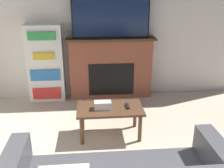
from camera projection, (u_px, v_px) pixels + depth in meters
wall_back at (102, 21)px, 4.51m from camera, size 5.57×0.06×2.70m
fireplace at (111, 68)px, 4.67m from camera, size 1.55×0.28×1.09m
tv at (111, 14)px, 4.32m from camera, size 1.30×0.03×0.81m
coffee_table at (110, 112)px, 3.49m from camera, size 0.87×0.50×0.41m
tissue_box at (103, 105)px, 3.42m from camera, size 0.22×0.12×0.10m
remote_control at (127, 106)px, 3.48m from camera, size 0.04×0.15×0.02m
bookshelf at (46, 64)px, 4.52m from camera, size 0.61×0.29×1.33m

